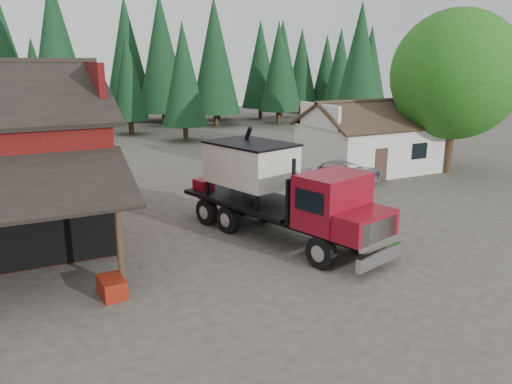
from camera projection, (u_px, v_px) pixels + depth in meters
name	position (u px, v px, depth m)	size (l,w,h in m)	color
ground	(306.00, 280.00, 16.58)	(120.00, 120.00, 0.00)	#453D36
farmhouse	(369.00, 145.00, 33.00)	(8.60, 6.42, 4.65)	silver
deciduous_tree	(456.00, 80.00, 31.03)	(8.00, 8.00, 10.20)	#382619
conifer_backdrop	(95.00, 129.00, 52.90)	(76.00, 16.00, 16.00)	black
near_pine_b	(184.00, 74.00, 43.60)	(3.96, 3.96, 10.40)	#382619
near_pine_c	(360.00, 62.00, 46.79)	(4.84, 4.84, 12.40)	#382619
near_pine_d	(55.00, 56.00, 42.36)	(5.28, 5.28, 13.40)	#382619
feed_truck	(279.00, 190.00, 20.05)	(5.17, 9.99, 4.36)	black
silver_car	(343.00, 173.00, 28.82)	(2.48, 5.38, 1.49)	#B7B9BF
equip_box	(112.00, 287.00, 15.39)	(0.70, 1.10, 0.60)	maroon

